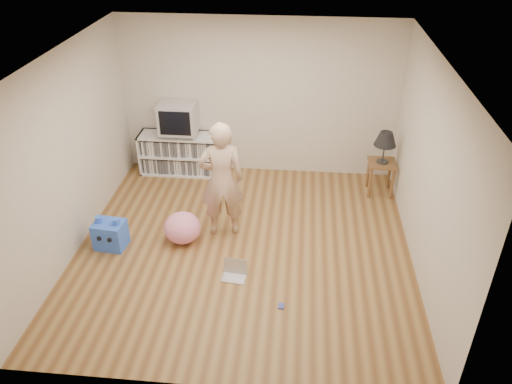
{
  "coord_description": "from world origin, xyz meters",
  "views": [
    {
      "loc": [
        0.69,
        -5.39,
        4.21
      ],
      "look_at": [
        0.13,
        0.4,
        0.65
      ],
      "focal_mm": 35.0,
      "sensor_mm": 36.0,
      "label": 1
    }
  ],
  "objects_px": {
    "person": "(222,180)",
    "plush_pink": "(182,228)",
    "plush_blue": "(110,234)",
    "laptop": "(235,272)",
    "dvd_deck": "(180,133)",
    "media_unit": "(182,153)",
    "table_lamp": "(386,140)",
    "crt_tv": "(179,117)",
    "side_table": "(381,170)"
  },
  "relations": [
    {
      "from": "crt_tv",
      "to": "table_lamp",
      "type": "bearing_deg",
      "value": -6.36
    },
    {
      "from": "dvd_deck",
      "to": "media_unit",
      "type": "bearing_deg",
      "value": 90.0
    },
    {
      "from": "table_lamp",
      "to": "person",
      "type": "bearing_deg",
      "value": -150.77
    },
    {
      "from": "plush_blue",
      "to": "plush_pink",
      "type": "height_order",
      "value": "plush_blue"
    },
    {
      "from": "dvd_deck",
      "to": "plush_pink",
      "type": "xyz_separation_m",
      "value": [
        0.44,
        -1.94,
        -0.52
      ]
    },
    {
      "from": "dvd_deck",
      "to": "crt_tv",
      "type": "height_order",
      "value": "crt_tv"
    },
    {
      "from": "crt_tv",
      "to": "laptop",
      "type": "relative_size",
      "value": 1.83
    },
    {
      "from": "person",
      "to": "plush_blue",
      "type": "height_order",
      "value": "person"
    },
    {
      "from": "table_lamp",
      "to": "laptop",
      "type": "distance_m",
      "value": 3.15
    },
    {
      "from": "person",
      "to": "laptop",
      "type": "relative_size",
      "value": 5.16
    },
    {
      "from": "media_unit",
      "to": "person",
      "type": "xyz_separation_m",
      "value": [
        0.96,
        -1.69,
        0.49
      ]
    },
    {
      "from": "crt_tv",
      "to": "side_table",
      "type": "xyz_separation_m",
      "value": [
        3.29,
        -0.37,
        -0.6
      ]
    },
    {
      "from": "person",
      "to": "laptop",
      "type": "bearing_deg",
      "value": 95.2
    },
    {
      "from": "media_unit",
      "to": "crt_tv",
      "type": "bearing_deg",
      "value": -90.0
    },
    {
      "from": "laptop",
      "to": "plush_pink",
      "type": "relative_size",
      "value": 0.65
    },
    {
      "from": "side_table",
      "to": "plush_pink",
      "type": "distance_m",
      "value": 3.26
    },
    {
      "from": "laptop",
      "to": "plush_pink",
      "type": "distance_m",
      "value": 1.06
    },
    {
      "from": "table_lamp",
      "to": "plush_pink",
      "type": "height_order",
      "value": "table_lamp"
    },
    {
      "from": "dvd_deck",
      "to": "crt_tv",
      "type": "distance_m",
      "value": 0.29
    },
    {
      "from": "dvd_deck",
      "to": "table_lamp",
      "type": "relative_size",
      "value": 0.87
    },
    {
      "from": "table_lamp",
      "to": "plush_pink",
      "type": "distance_m",
      "value": 3.33
    },
    {
      "from": "media_unit",
      "to": "plush_pink",
      "type": "xyz_separation_m",
      "value": [
        0.44,
        -1.96,
        -0.14
      ]
    },
    {
      "from": "person",
      "to": "plush_pink",
      "type": "xyz_separation_m",
      "value": [
        -0.52,
        -0.27,
        -0.63
      ]
    },
    {
      "from": "plush_blue",
      "to": "crt_tv",
      "type": "bearing_deg",
      "value": 82.65
    },
    {
      "from": "side_table",
      "to": "plush_blue",
      "type": "relative_size",
      "value": 1.18
    },
    {
      "from": "person",
      "to": "side_table",
      "type": "bearing_deg",
      "value": -162.5
    },
    {
      "from": "person",
      "to": "laptop",
      "type": "height_order",
      "value": "person"
    },
    {
      "from": "dvd_deck",
      "to": "laptop",
      "type": "xyz_separation_m",
      "value": [
        1.25,
        -2.61,
        -0.68
      ]
    },
    {
      "from": "crt_tv",
      "to": "person",
      "type": "distance_m",
      "value": 1.93
    },
    {
      "from": "person",
      "to": "plush_pink",
      "type": "distance_m",
      "value": 0.86
    },
    {
      "from": "table_lamp",
      "to": "side_table",
      "type": "bearing_deg",
      "value": 0.0
    },
    {
      "from": "plush_pink",
      "to": "plush_blue",
      "type": "bearing_deg",
      "value": -166.97
    },
    {
      "from": "media_unit",
      "to": "plush_blue",
      "type": "relative_size",
      "value": 3.0
    },
    {
      "from": "dvd_deck",
      "to": "laptop",
      "type": "bearing_deg",
      "value": -64.4
    },
    {
      "from": "dvd_deck",
      "to": "plush_pink",
      "type": "bearing_deg",
      "value": -77.23
    },
    {
      "from": "crt_tv",
      "to": "person",
      "type": "height_order",
      "value": "person"
    },
    {
      "from": "plush_blue",
      "to": "plush_pink",
      "type": "relative_size",
      "value": 0.92
    },
    {
      "from": "side_table",
      "to": "person",
      "type": "bearing_deg",
      "value": -150.77
    },
    {
      "from": "person",
      "to": "plush_pink",
      "type": "relative_size",
      "value": 3.34
    },
    {
      "from": "laptop",
      "to": "plush_pink",
      "type": "bearing_deg",
      "value": 146.81
    },
    {
      "from": "media_unit",
      "to": "crt_tv",
      "type": "height_order",
      "value": "crt_tv"
    },
    {
      "from": "media_unit",
      "to": "laptop",
      "type": "distance_m",
      "value": 2.92
    },
    {
      "from": "table_lamp",
      "to": "plush_blue",
      "type": "bearing_deg",
      "value": -154.72
    },
    {
      "from": "crt_tv",
      "to": "side_table",
      "type": "relative_size",
      "value": 1.09
    },
    {
      "from": "side_table",
      "to": "laptop",
      "type": "distance_m",
      "value": 3.05
    },
    {
      "from": "dvd_deck",
      "to": "person",
      "type": "bearing_deg",
      "value": -60.0
    },
    {
      "from": "laptop",
      "to": "dvd_deck",
      "type": "bearing_deg",
      "value": 121.82
    },
    {
      "from": "dvd_deck",
      "to": "plush_blue",
      "type": "relative_size",
      "value": 0.96
    },
    {
      "from": "plush_blue",
      "to": "person",
      "type": "bearing_deg",
      "value": 24.42
    },
    {
      "from": "dvd_deck",
      "to": "crt_tv",
      "type": "bearing_deg",
      "value": -90.0
    }
  ]
}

